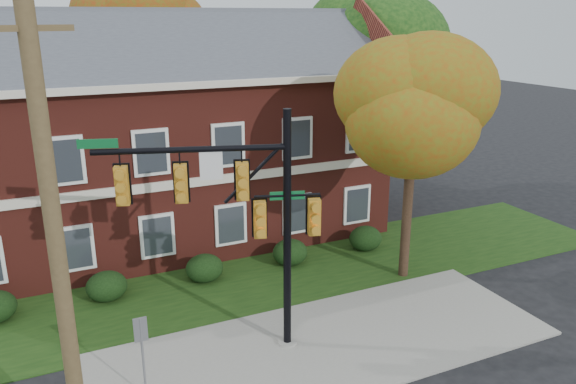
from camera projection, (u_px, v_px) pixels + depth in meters
name	position (u px, v px, depth m)	size (l,w,h in m)	color
ground	(341.00, 364.00, 15.93)	(120.00, 120.00, 0.00)	black
sidewalk	(325.00, 345.00, 16.79)	(14.00, 5.00, 0.08)	gray
grass_strip	(262.00, 278.00, 21.13)	(30.00, 6.00, 0.04)	#193811
apartment_building	(164.00, 125.00, 24.01)	(18.80, 8.80, 9.74)	maroon
hedge_left	(107.00, 286.00, 19.39)	(1.40, 1.26, 1.05)	black
hedge_center	(204.00, 268.00, 20.79)	(1.40, 1.26, 1.05)	black
hedge_right	(290.00, 252.00, 22.18)	(1.40, 1.26, 1.05)	black
hedge_far_right	(365.00, 238.00, 23.58)	(1.40, 1.26, 1.05)	black
tree_near_right	(422.00, 100.00, 19.37)	(4.50, 4.25, 8.58)	black
tree_right_rear	(379.00, 44.00, 28.32)	(6.30, 5.95, 10.62)	black
tree_far_rear	(152.00, 28.00, 30.18)	(6.84, 6.46, 11.52)	black
traffic_signal	(241.00, 208.00, 15.35)	(6.16, 2.04, 7.13)	gray
utility_pole	(57.00, 254.00, 10.75)	(1.54, 0.52, 10.04)	brown
sign_post	(142.00, 345.00, 14.04)	(0.34, 0.06, 2.35)	slate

